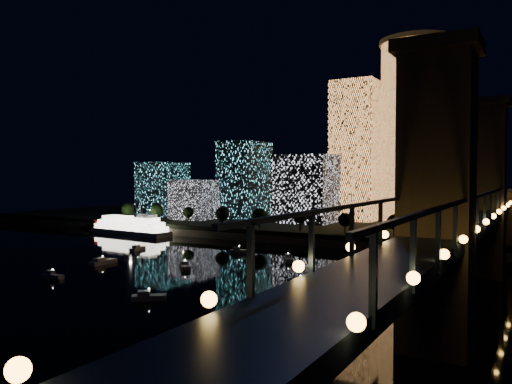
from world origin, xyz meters
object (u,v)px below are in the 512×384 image
at_px(riverboat, 127,226).
at_px(truss_bridge, 458,236).
at_px(tower_cylindrical, 415,133).
at_px(tower_rectangular, 356,151).

bearing_deg(riverboat, truss_bridge, -23.23).
bearing_deg(tower_cylindrical, truss_bridge, -73.90).
xyz_separation_m(tower_rectangular, riverboat, (-88.75, -76.18, -37.36)).
height_order(tower_rectangular, truss_bridge, tower_rectangular).
relative_size(tower_cylindrical, tower_rectangular, 1.20).
height_order(tower_cylindrical, riverboat, tower_cylindrical).
distance_m(truss_bridge, riverboat, 174.46).
bearing_deg(truss_bridge, tower_cylindrical, 106.10).
xyz_separation_m(tower_cylindrical, truss_bridge, (38.52, -133.41, -32.23)).
height_order(tower_rectangular, riverboat, tower_rectangular).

